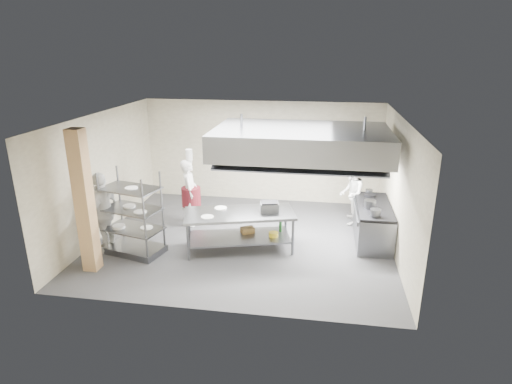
% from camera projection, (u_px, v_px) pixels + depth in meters
% --- Properties ---
extents(floor, '(7.00, 7.00, 0.00)m').
position_uv_depth(floor, '(244.00, 240.00, 10.44)').
color(floor, '#2A2A2C').
rests_on(floor, ground).
extents(ceiling, '(7.00, 7.00, 0.00)m').
position_uv_depth(ceiling, '(242.00, 117.00, 9.48)').
color(ceiling, silver).
rests_on(ceiling, wall_back).
extents(wall_back, '(7.00, 0.00, 7.00)m').
position_uv_depth(wall_back, '(262.00, 152.00, 12.77)').
color(wall_back, tan).
rests_on(wall_back, ground).
extents(wall_left, '(0.00, 6.00, 6.00)m').
position_uv_depth(wall_left, '(103.00, 175.00, 10.48)').
color(wall_left, tan).
rests_on(wall_left, ground).
extents(wall_right, '(0.00, 6.00, 6.00)m').
position_uv_depth(wall_right, '(399.00, 189.00, 9.44)').
color(wall_right, tan).
rests_on(wall_right, ground).
extents(column, '(0.30, 0.30, 3.00)m').
position_uv_depth(column, '(84.00, 202.00, 8.61)').
color(column, tan).
rests_on(column, floor).
extents(exhaust_hood, '(4.00, 2.50, 0.60)m').
position_uv_depth(exhaust_hood, '(301.00, 142.00, 9.85)').
color(exhaust_hood, slate).
rests_on(exhaust_hood, ceiling).
extents(hood_strip_a, '(1.60, 0.12, 0.04)m').
position_uv_depth(hood_strip_a, '(263.00, 154.00, 10.09)').
color(hood_strip_a, white).
rests_on(hood_strip_a, exhaust_hood).
extents(hood_strip_b, '(1.60, 0.12, 0.04)m').
position_uv_depth(hood_strip_b, '(340.00, 156.00, 9.82)').
color(hood_strip_b, white).
rests_on(hood_strip_b, exhaust_hood).
extents(wall_shelf, '(1.50, 0.28, 0.04)m').
position_uv_depth(wall_shelf, '(322.00, 155.00, 12.35)').
color(wall_shelf, slate).
rests_on(wall_shelf, wall_back).
extents(island, '(2.67, 1.67, 0.91)m').
position_uv_depth(island, '(240.00, 231.00, 9.84)').
color(island, gray).
rests_on(island, floor).
extents(island_worktop, '(2.67, 1.67, 0.06)m').
position_uv_depth(island_worktop, '(239.00, 214.00, 9.70)').
color(island_worktop, slate).
rests_on(island_worktop, island).
extents(island_undershelf, '(2.45, 1.52, 0.04)m').
position_uv_depth(island_undershelf, '(240.00, 237.00, 9.89)').
color(island_undershelf, slate).
rests_on(island_undershelf, island).
extents(pass_rack, '(1.42, 1.03, 1.91)m').
position_uv_depth(pass_rack, '(132.00, 213.00, 9.51)').
color(pass_rack, slate).
rests_on(pass_rack, floor).
extents(cooking_range, '(0.80, 2.00, 0.84)m').
position_uv_depth(cooking_range, '(372.00, 224.00, 10.32)').
color(cooking_range, gray).
rests_on(cooking_range, floor).
extents(range_top, '(0.78, 1.96, 0.06)m').
position_uv_depth(range_top, '(374.00, 206.00, 10.17)').
color(range_top, black).
rests_on(range_top, cooking_range).
extents(chef_head, '(0.58, 0.73, 1.77)m').
position_uv_depth(chef_head, '(190.00, 193.00, 11.09)').
color(chef_head, white).
rests_on(chef_head, floor).
extents(chef_line, '(0.70, 0.85, 1.63)m').
position_uv_depth(chef_line, '(351.00, 194.00, 11.20)').
color(chef_line, silver).
rests_on(chef_line, floor).
extents(chef_plating, '(0.51, 1.12, 1.88)m').
position_uv_depth(chef_plating, '(104.00, 212.00, 9.60)').
color(chef_plating, silver).
rests_on(chef_plating, floor).
extents(griddle, '(0.47, 0.40, 0.20)m').
position_uv_depth(griddle, '(269.00, 207.00, 9.73)').
color(griddle, slate).
rests_on(griddle, island_worktop).
extents(wicker_basket, '(0.36, 0.32, 0.13)m').
position_uv_depth(wicker_basket, '(247.00, 230.00, 10.05)').
color(wicker_basket, olive).
rests_on(wicker_basket, island_undershelf).
extents(stockpot, '(0.27, 0.27, 0.19)m').
position_uv_depth(stockpot, '(370.00, 204.00, 9.96)').
color(stockpot, gray).
rests_on(stockpot, range_top).
extents(plate_stack, '(0.28, 0.28, 0.05)m').
position_uv_depth(plate_stack, '(133.00, 228.00, 9.62)').
color(plate_stack, white).
rests_on(plate_stack, pass_rack).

